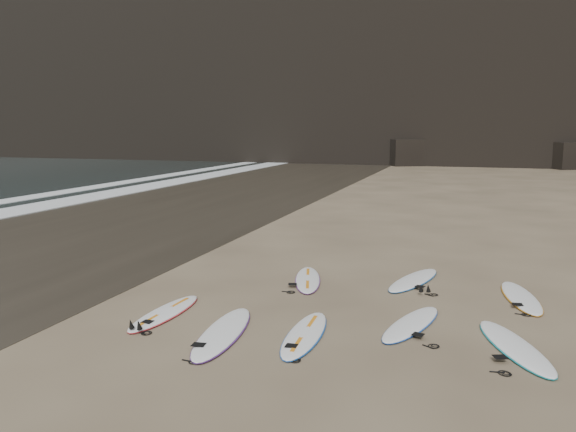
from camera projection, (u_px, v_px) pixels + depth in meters
name	position (u px, v px, depth m)	size (l,w,h in m)	color
ground	(449.00, 334.00, 9.94)	(240.00, 240.00, 0.00)	#897559
wet_sand	(135.00, 215.00, 23.32)	(12.00, 200.00, 0.01)	#383026
foam_near	(28.00, 209.00, 25.01)	(2.20, 200.00, 0.05)	white
surfboard_0	(223.00, 332.00, 9.93)	(0.65, 2.70, 0.10)	white
surfboard_1	(305.00, 334.00, 9.86)	(0.58, 2.40, 0.09)	white
surfboard_2	(411.00, 323.00, 10.39)	(0.56, 2.33, 0.08)	white
surfboard_3	(515.00, 346.00, 9.31)	(0.60, 2.48, 0.09)	white
surfboard_5	(308.00, 279.00, 13.40)	(0.57, 2.36, 0.08)	white
surfboard_6	(414.00, 280.00, 13.35)	(0.60, 2.50, 0.09)	white
surfboard_7	(521.00, 297.00, 11.99)	(0.59, 2.46, 0.09)	white
surfboard_11	(165.00, 312.00, 11.01)	(0.57, 2.36, 0.08)	white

